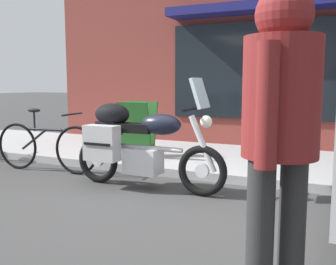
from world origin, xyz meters
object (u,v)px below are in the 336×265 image
at_px(pedestrian_walking, 280,121).
at_px(sandwich_board_sign, 138,129).
at_px(touring_motorcycle, 136,142).
at_px(parked_bicycle, 46,146).

xyz_separation_m(pedestrian_walking, sandwich_board_sign, (-2.77, 3.48, -0.56)).
height_order(pedestrian_walking, sandwich_board_sign, pedestrian_walking).
relative_size(touring_motorcycle, sandwich_board_sign, 2.31).
distance_m(parked_bicycle, sandwich_board_sign, 1.46).
bearing_deg(pedestrian_walking, parked_bicycle, 147.24).
bearing_deg(parked_bicycle, pedestrian_walking, -32.76).
bearing_deg(parked_bicycle, touring_motorcycle, -8.18).
xyz_separation_m(touring_motorcycle, parked_bicycle, (-1.68, 0.24, -0.21)).
distance_m(parked_bicycle, pedestrian_walking, 4.50).
distance_m(touring_motorcycle, parked_bicycle, 1.71).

